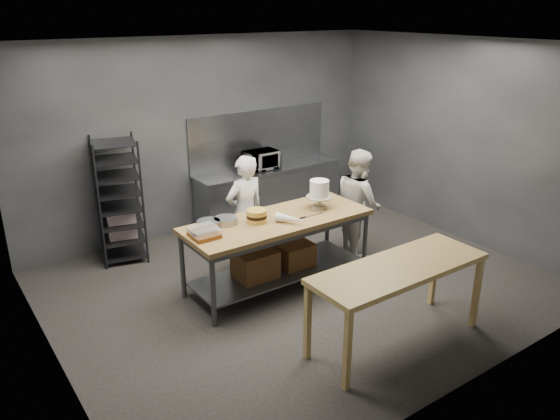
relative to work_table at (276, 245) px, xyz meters
name	(u,v)px	position (x,y,z in m)	size (l,w,h in m)	color
ground	(300,284)	(0.27, -0.16, -0.57)	(6.00, 6.00, 0.00)	black
back_wall	(205,136)	(0.27, 2.34, 0.93)	(6.00, 0.04, 3.00)	#4C4F54
work_table	(276,245)	(0.00, 0.00, 0.00)	(2.40, 0.90, 0.92)	olive
near_counter	(399,273)	(0.34, -1.76, 0.24)	(2.00, 0.70, 0.90)	olive
back_counter	(270,193)	(1.27, 2.02, -0.12)	(2.60, 0.60, 0.90)	slate
splashback_panel	(259,137)	(1.27, 2.32, 0.78)	(2.60, 0.02, 0.90)	slate
speed_rack	(119,201)	(-1.30, 1.94, 0.28)	(0.73, 0.77, 1.75)	black
chef_behind	(245,213)	(-0.03, 0.68, 0.22)	(0.58, 0.38, 1.59)	silver
chef_right	(358,202)	(1.56, 0.18, 0.20)	(0.75, 0.58, 1.54)	silver
microwave	(261,160)	(1.11, 2.02, 0.48)	(0.54, 0.37, 0.30)	black
frosted_cake_stand	(319,191)	(0.70, 0.01, 0.58)	(0.34, 0.34, 0.37)	#AAA288
layer_cake	(257,216)	(-0.24, 0.05, 0.43)	(0.25, 0.25, 0.16)	gold
cake_pans	(217,222)	(-0.68, 0.24, 0.39)	(0.50, 0.32, 0.07)	gray
piping_bag	(291,219)	(0.07, -0.23, 0.41)	(0.12, 0.12, 0.38)	white
offset_spatula	(308,216)	(0.38, -0.17, 0.35)	(0.37, 0.02, 0.02)	slate
pastry_clamshells	(204,232)	(-0.98, 0.01, 0.40)	(0.32, 0.33, 0.11)	brown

